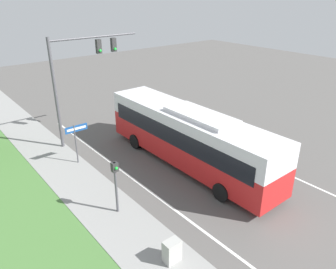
{
  "coord_description": "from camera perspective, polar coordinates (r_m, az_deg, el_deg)",
  "views": [
    {
      "loc": [
        -12.05,
        -9.23,
        9.8
      ],
      "look_at": [
        -0.79,
        4.62,
        1.83
      ],
      "focal_mm": 35.0,
      "sensor_mm": 36.0,
      "label": 1
    }
  ],
  "objects": [
    {
      "name": "signal_gantry",
      "position": [
        22.15,
        -15.18,
        11.02
      ],
      "size": [
        6.2,
        0.41,
        7.22
      ],
      "color": "#4C4C51",
      "rests_on": "ground_plane"
    },
    {
      "name": "bus",
      "position": [
        19.24,
        3.59,
        -0.06
      ],
      "size": [
        2.75,
        12.42,
        3.57
      ],
      "color": "red",
      "rests_on": "ground_plane"
    },
    {
      "name": "lane_divider_far",
      "position": [
        20.64,
        17.92,
        -5.57
      ],
      "size": [
        0.14,
        30.0,
        0.01
      ],
      "color": "silver",
      "rests_on": "ground_plane"
    },
    {
      "name": "sidewalk",
      "position": [
        14.63,
        -5.29,
        -17.79
      ],
      "size": [
        2.8,
        80.0,
        0.12
      ],
      "color": "gray",
      "rests_on": "ground_plane"
    },
    {
      "name": "lane_divider_near",
      "position": [
        15.89,
        2.72,
        -14.04
      ],
      "size": [
        0.14,
        30.0,
        0.01
      ],
      "color": "silver",
      "rests_on": "ground_plane"
    },
    {
      "name": "pedestrian_signal",
      "position": [
        15.17,
        -9.12,
        -7.7
      ],
      "size": [
        0.28,
        0.34,
        2.75
      ],
      "color": "#4C4C51",
      "rests_on": "ground_plane"
    },
    {
      "name": "street_sign",
      "position": [
        20.05,
        -15.69,
        -0.35
      ],
      "size": [
        1.38,
        0.08,
        2.57
      ],
      "color": "#4C4C51",
      "rests_on": "ground_plane"
    },
    {
      "name": "utility_cabinet",
      "position": [
        13.33,
        0.69,
        -19.64
      ],
      "size": [
        0.67,
        0.45,
        0.93
      ],
      "color": "#A8A8A3",
      "rests_on": "sidewalk"
    },
    {
      "name": "ground_plane",
      "position": [
        18.06,
        11.41,
        -9.34
      ],
      "size": [
        80.0,
        80.0,
        0.0
      ],
      "primitive_type": "plane",
      "color": "#565451"
    }
  ]
}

